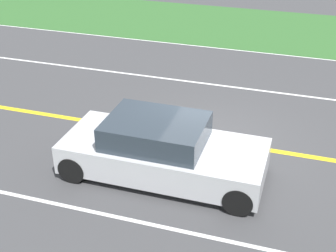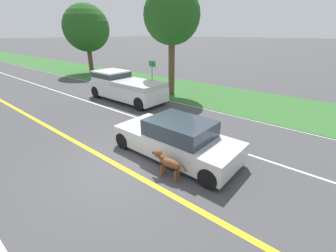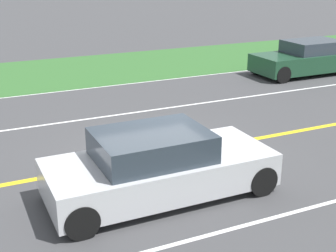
% 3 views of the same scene
% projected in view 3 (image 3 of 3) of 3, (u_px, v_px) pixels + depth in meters
% --- Properties ---
extents(ground_plane, '(400.00, 400.00, 0.00)m').
position_uv_depth(ground_plane, '(160.00, 156.00, 11.30)').
color(ground_plane, '#424244').
extents(centre_divider_line, '(0.18, 160.00, 0.01)m').
position_uv_depth(centre_divider_line, '(160.00, 156.00, 11.30)').
color(centre_divider_line, yellow).
rests_on(centre_divider_line, ground).
extents(lane_edge_line_left, '(0.14, 160.00, 0.01)m').
position_uv_depth(lane_edge_line_left, '(83.00, 89.00, 17.27)').
color(lane_edge_line_left, white).
rests_on(lane_edge_line_left, ground).
extents(lane_dash_same_dir, '(0.10, 160.00, 0.01)m').
position_uv_depth(lane_dash_same_dir, '(240.00, 227.00, 8.31)').
color(lane_dash_same_dir, white).
rests_on(lane_dash_same_dir, ground).
extents(lane_dash_oncoming, '(0.10, 160.00, 0.01)m').
position_uv_depth(lane_dash_oncoming, '(113.00, 115.00, 14.29)').
color(lane_dash_oncoming, white).
rests_on(lane_dash_oncoming, ground).
extents(grass_verge_left, '(6.00, 160.00, 0.03)m').
position_uv_depth(grass_verge_left, '(64.00, 72.00, 19.83)').
color(grass_verge_left, '#33662D').
rests_on(grass_verge_left, ground).
extents(ego_car, '(1.92, 4.50, 1.38)m').
position_uv_depth(ego_car, '(158.00, 166.00, 9.22)').
color(ego_car, silver).
rests_on(ego_car, ground).
extents(dog, '(0.32, 1.27, 0.84)m').
position_uv_depth(dog, '(112.00, 155.00, 10.07)').
color(dog, brown).
rests_on(dog, ground).
extents(oncoming_car, '(1.90, 4.75, 1.38)m').
position_uv_depth(oncoming_car, '(309.00, 58.00, 19.39)').
color(oncoming_car, '#1E472D').
rests_on(oncoming_car, ground).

